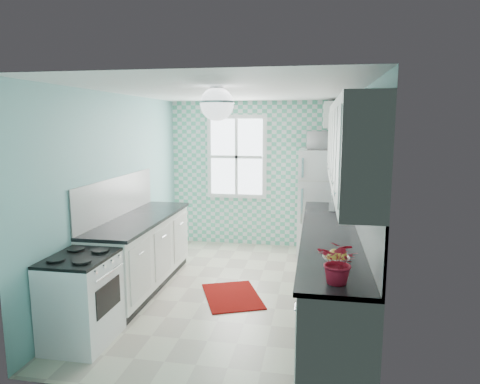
% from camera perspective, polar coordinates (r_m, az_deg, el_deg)
% --- Properties ---
extents(floor, '(3.00, 4.40, 0.02)m').
position_cam_1_polar(floor, '(5.63, -0.98, -13.17)').
color(floor, beige).
rests_on(floor, ground).
extents(ceiling, '(3.00, 4.40, 0.02)m').
position_cam_1_polar(ceiling, '(5.22, -1.05, 13.36)').
color(ceiling, white).
rests_on(ceiling, wall_back).
extents(wall_back, '(3.00, 0.02, 2.50)m').
position_cam_1_polar(wall_back, '(7.44, 2.28, 2.39)').
color(wall_back, '#7DBEBC').
rests_on(wall_back, floor).
extents(wall_front, '(3.00, 0.02, 2.50)m').
position_cam_1_polar(wall_front, '(3.19, -8.77, -6.96)').
color(wall_front, '#7DBEBC').
rests_on(wall_front, floor).
extents(wall_left, '(0.02, 4.40, 2.50)m').
position_cam_1_polar(wall_left, '(5.76, -15.92, 0.05)').
color(wall_left, '#7DBEBC').
rests_on(wall_left, floor).
extents(wall_right, '(0.02, 4.40, 2.50)m').
position_cam_1_polar(wall_right, '(5.20, 15.53, -0.89)').
color(wall_right, '#7DBEBC').
rests_on(wall_right, floor).
extents(accent_wall, '(3.00, 0.01, 2.50)m').
position_cam_1_polar(accent_wall, '(7.41, 2.26, 2.37)').
color(accent_wall, '#5AC69D').
rests_on(accent_wall, wall_back).
extents(window, '(1.04, 0.05, 1.44)m').
position_cam_1_polar(window, '(7.41, -0.44, 4.71)').
color(window, white).
rests_on(window, wall_back).
extents(backsplash_right, '(0.02, 3.60, 0.51)m').
position_cam_1_polar(backsplash_right, '(4.82, 15.67, -2.35)').
color(backsplash_right, white).
rests_on(backsplash_right, wall_right).
extents(backsplash_left, '(0.02, 2.15, 0.51)m').
position_cam_1_polar(backsplash_left, '(5.69, -16.02, -0.63)').
color(backsplash_left, white).
rests_on(backsplash_left, wall_left).
extents(upper_cabinets_right, '(0.33, 3.20, 0.90)m').
position_cam_1_polar(upper_cabinets_right, '(4.52, 14.36, 5.98)').
color(upper_cabinets_right, white).
rests_on(upper_cabinets_right, wall_right).
extents(upper_cabinet_fridge, '(0.40, 0.74, 0.40)m').
position_cam_1_polar(upper_cabinet_fridge, '(6.94, 12.75, 9.96)').
color(upper_cabinet_fridge, white).
rests_on(upper_cabinet_fridge, wall_right).
extents(ceiling_light, '(0.34, 0.34, 0.35)m').
position_cam_1_polar(ceiling_light, '(4.42, -3.10, 11.67)').
color(ceiling_light, silver).
rests_on(ceiling_light, ceiling).
extents(base_cabinets_right, '(0.60, 3.60, 0.90)m').
position_cam_1_polar(base_cabinets_right, '(5.00, 11.95, -10.66)').
color(base_cabinets_right, white).
rests_on(base_cabinets_right, floor).
extents(countertop_right, '(0.63, 3.60, 0.04)m').
position_cam_1_polar(countertop_right, '(4.86, 11.96, -5.43)').
color(countertop_right, black).
rests_on(countertop_right, base_cabinets_right).
extents(base_cabinets_left, '(0.60, 2.15, 0.90)m').
position_cam_1_polar(base_cabinets_left, '(5.74, -13.08, -8.06)').
color(base_cabinets_left, white).
rests_on(base_cabinets_left, floor).
extents(countertop_left, '(0.63, 2.15, 0.04)m').
position_cam_1_polar(countertop_left, '(5.62, -13.12, -3.49)').
color(countertop_left, black).
rests_on(countertop_left, base_cabinets_left).
extents(fridge, '(0.75, 0.74, 1.71)m').
position_cam_1_polar(fridge, '(7.05, 10.80, -1.38)').
color(fridge, white).
rests_on(fridge, floor).
extents(stove, '(0.57, 0.71, 0.86)m').
position_cam_1_polar(stove, '(4.54, -20.38, -13.14)').
color(stove, white).
rests_on(stove, floor).
extents(sink, '(0.46, 0.38, 0.53)m').
position_cam_1_polar(sink, '(5.71, 11.90, -3.11)').
color(sink, silver).
rests_on(sink, countertop_right).
extents(rug, '(0.94, 1.09, 0.01)m').
position_cam_1_polar(rug, '(5.46, -1.04, -13.70)').
color(rug, maroon).
rests_on(rug, floor).
extents(dish_towel, '(0.12, 0.26, 0.40)m').
position_cam_1_polar(dish_towel, '(5.57, 8.54, -8.15)').
color(dish_towel, '#5DC1C0').
rests_on(dish_towel, base_cabinets_right).
extents(fruit_bowl, '(0.24, 0.24, 0.06)m').
position_cam_1_polar(fruit_bowl, '(3.82, 12.68, -8.73)').
color(fruit_bowl, white).
rests_on(fruit_bowl, countertop_right).
extents(potted_plant, '(0.39, 0.37, 0.34)m').
position_cam_1_polar(potted_plant, '(3.30, 13.14, -9.05)').
color(potted_plant, '#B61A0F').
rests_on(potted_plant, countertop_right).
extents(soap_bottle, '(0.11, 0.11, 0.19)m').
position_cam_1_polar(soap_bottle, '(5.98, 12.29, -1.60)').
color(soap_bottle, '#86B6BF').
rests_on(soap_bottle, countertop_right).
extents(microwave, '(0.53, 0.37, 0.29)m').
position_cam_1_polar(microwave, '(6.94, 11.06, 6.76)').
color(microwave, white).
rests_on(microwave, fridge).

